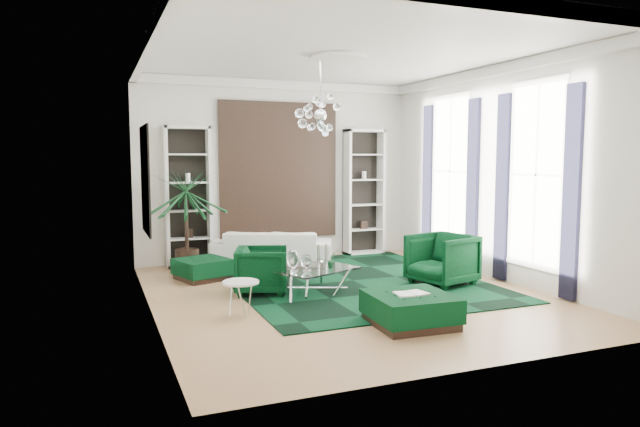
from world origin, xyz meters
name	(u,v)px	position (x,y,z in m)	size (l,w,h in m)	color
floor	(345,294)	(0.00, 0.00, -0.01)	(6.00, 7.00, 0.02)	tan
ceiling	(346,51)	(0.00, 0.00, 3.81)	(6.00, 7.00, 0.02)	white
wall_back	(278,171)	(0.00, 3.51, 1.90)	(6.00, 0.02, 3.80)	silver
wall_front	(490,186)	(0.00, -3.51, 1.90)	(6.00, 0.02, 3.80)	silver
wall_left	(147,178)	(-3.01, 0.00, 1.90)	(0.02, 7.00, 3.80)	silver
wall_right	(501,173)	(3.01, 0.00, 1.90)	(0.02, 7.00, 3.80)	silver
crown_molding	(346,59)	(0.00, 0.00, 3.70)	(6.00, 7.00, 0.18)	white
ceiling_medallion	(339,57)	(0.00, 0.30, 3.77)	(0.90, 0.90, 0.05)	white
tapestry	(279,171)	(0.00, 3.46, 1.90)	(2.50, 0.06, 2.80)	black
shelving_left	(188,197)	(-1.95, 3.31, 1.40)	(0.90, 0.38, 2.80)	white
shelving_right	(364,192)	(1.95, 3.31, 1.40)	(0.90, 0.38, 2.80)	white
painting	(146,180)	(-2.97, 0.60, 1.85)	(0.04, 1.30, 1.60)	black
window_near	(537,175)	(2.99, -0.90, 1.90)	(0.03, 1.10, 2.90)	white
curtain_near_a	(572,193)	(2.96, -1.68, 1.65)	(0.07, 0.30, 3.25)	black
curtain_near_b	(502,188)	(2.96, -0.12, 1.65)	(0.07, 0.30, 3.25)	black
window_far	(450,171)	(2.99, 1.50, 1.90)	(0.03, 1.10, 2.90)	white
curtain_far_a	(473,186)	(2.96, 0.72, 1.65)	(0.07, 0.30, 3.25)	black
curtain_far_b	(428,182)	(2.96, 2.28, 1.65)	(0.07, 0.30, 3.25)	black
rug	(353,281)	(0.49, 0.77, 0.01)	(4.20, 5.00, 0.02)	black
sofa	(272,248)	(-0.36, 2.82, 0.35)	(2.41, 0.94, 0.70)	white
armchair_left	(262,270)	(-1.23, 0.54, 0.38)	(0.80, 0.83, 0.75)	black
armchair_right	(442,259)	(1.80, -0.03, 0.44)	(0.94, 0.97, 0.88)	black
coffee_table	(307,280)	(-0.55, 0.27, 0.22)	(1.26, 1.26, 0.43)	white
ottoman_side	(203,269)	(-1.93, 1.93, 0.19)	(0.84, 0.84, 0.37)	black
ottoman_front	(410,310)	(0.08, -1.89, 0.21)	(1.03, 1.03, 0.41)	black
book	(411,293)	(0.08, -1.89, 0.43)	(0.43, 0.29, 0.03)	white
side_table	(241,299)	(-1.87, -0.66, 0.24)	(0.50, 0.50, 0.48)	white
palm	(186,206)	(-2.06, 2.85, 1.25)	(1.56, 1.56, 2.50)	#154C26
chandelier	(320,116)	(-0.27, 0.40, 2.85)	(0.82, 0.82, 0.74)	white
table_plant	(331,260)	(-0.24, 0.01, 0.56)	(0.14, 0.12, 0.26)	#154C26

